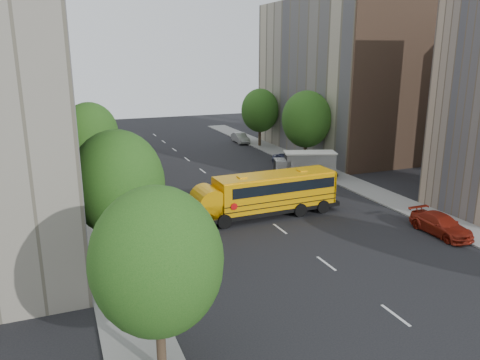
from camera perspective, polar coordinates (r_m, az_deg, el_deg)
ground at (r=34.51m, az=3.41°, el=-4.86°), size 120.00×120.00×0.00m
sidewalk_left at (r=36.31m, az=-16.84°, el=-4.37°), size 3.00×80.00×0.12m
sidewalk_right at (r=44.27m, az=14.20°, el=-0.69°), size 3.00×80.00×0.12m
lane_markings at (r=43.32m, az=-2.22°, el=-0.65°), size 0.15×64.00×0.01m
building_left_redbrick at (r=57.67m, az=-26.08°, el=8.36°), size 10.00×15.00×13.00m
building_right_far at (r=58.79m, az=11.35°, el=12.13°), size 10.00×22.00×18.00m
building_right_sidewall at (r=49.93m, az=18.33°, el=11.19°), size 10.10×0.30×18.00m
street_tree_0 at (r=17.12m, az=-10.10°, el=-9.76°), size 4.80×4.80×7.41m
street_tree_1 at (r=26.35m, az=-14.68°, el=-0.39°), size 5.12×5.12×7.90m
street_tree_2 at (r=43.94m, az=-17.80°, el=5.30°), size 4.99×4.99×7.71m
street_tree_4 at (r=50.40m, az=8.10°, el=7.34°), size 5.25×5.25×8.10m
street_tree_5 at (r=61.06m, az=2.45°, el=8.46°), size 4.86×4.86×7.51m
school_bus at (r=34.80m, az=3.10°, el=-1.54°), size 11.59×3.19×3.24m
safari_truck at (r=45.85m, az=7.95°, el=1.89°), size 6.50×3.99×2.63m
parked_car_0 at (r=25.53m, az=-9.17°, el=-10.58°), size 2.25×4.76×1.57m
parked_car_1 at (r=43.27m, az=-14.66°, el=-0.21°), size 1.54×4.27×1.40m
parked_car_2 at (r=51.49m, az=-16.50°, el=2.17°), size 2.74×5.72×1.57m
parked_car_3 at (r=34.32m, az=23.30°, el=-5.02°), size 1.92×4.70×1.36m
parked_car_4 at (r=50.55m, az=5.49°, el=2.39°), size 1.83×4.13×1.38m
parked_car_5 at (r=64.12m, az=0.04°, el=5.16°), size 1.61×4.17×1.35m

